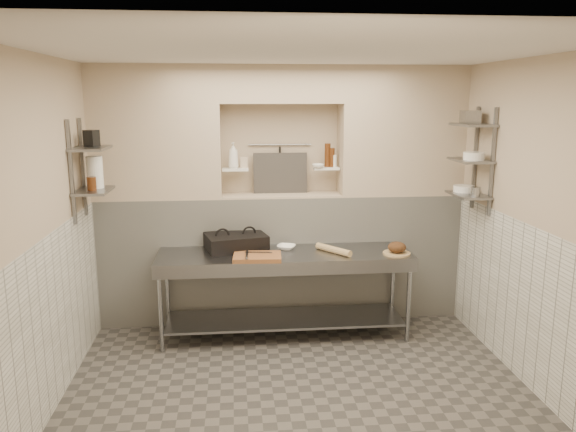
{
  "coord_description": "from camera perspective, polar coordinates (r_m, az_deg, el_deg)",
  "views": [
    {
      "loc": [
        -0.52,
        -4.34,
        2.46
      ],
      "look_at": [
        -0.01,
        0.9,
        1.35
      ],
      "focal_mm": 35.0,
      "sensor_mm": 36.0,
      "label": 1
    }
  ],
  "objects": [
    {
      "name": "box_left_upper",
      "position": [
        5.62,
        -19.33,
        7.46
      ],
      "size": [
        0.15,
        0.15,
        0.15
      ],
      "primitive_type": "cube",
      "rotation": [
        0.0,
        0.0,
        -0.42
      ],
      "color": "black",
      "rests_on": "wall_shelf_left_upper"
    },
    {
      "name": "splash_panel",
      "position": [
        6.27,
        -0.78,
        4.38
      ],
      "size": [
        0.6,
        0.08,
        0.45
      ],
      "primitive_type": "cube",
      "rotation": [
        -0.14,
        0.0,
        0.0
      ],
      "color": "#383330",
      "rests_on": "alcove_sill"
    },
    {
      "name": "shelf_rail_left_a",
      "position": [
        5.81,
        -20.11,
        4.66
      ],
      "size": [
        0.03,
        0.03,
        0.95
      ],
      "primitive_type": "cube",
      "color": "slate",
      "rests_on": "wall_left"
    },
    {
      "name": "wall_shelf_right_upper",
      "position": [
        5.89,
        18.26,
        8.79
      ],
      "size": [
        0.3,
        0.5,
        0.03
      ],
      "primitive_type": "cube",
      "color": "slate",
      "rests_on": "wall_right"
    },
    {
      "name": "alcove_shelf_right",
      "position": [
        6.22,
        3.9,
        4.86
      ],
      "size": [
        0.28,
        0.16,
        0.02
      ],
      "primitive_type": "cube",
      "color": "white",
      "rests_on": "backwall_lower"
    },
    {
      "name": "mixing_bowl",
      "position": [
        5.9,
        -0.17,
        -3.19
      ],
      "size": [
        0.24,
        0.24,
        0.05
      ],
      "primitive_type": "imported",
      "rotation": [
        0.0,
        0.0,
        -0.35
      ],
      "color": "white",
      "rests_on": "prep_table"
    },
    {
      "name": "jug_left",
      "position": [
        5.68,
        -19.03,
        4.23
      ],
      "size": [
        0.15,
        0.15,
        0.3
      ],
      "primitive_type": "cylinder",
      "color": "white",
      "rests_on": "wall_shelf_left_lower"
    },
    {
      "name": "condiment_b",
      "position": [
        6.23,
        4.03,
        6.19
      ],
      "size": [
        0.06,
        0.06,
        0.26
      ],
      "primitive_type": "cylinder",
      "color": "#47220D",
      "rests_on": "alcove_shelf_right"
    },
    {
      "name": "ceiling",
      "position": [
        4.39,
        1.28,
        17.0
      ],
      "size": [
        4.0,
        3.9,
        0.1
      ],
      "primitive_type": "cube",
      "color": "silver",
      "rests_on": "ground"
    },
    {
      "name": "jar_alcove",
      "position": [
        6.18,
        -4.5,
        5.48
      ],
      "size": [
        0.08,
        0.08,
        0.12
      ],
      "primitive_type": "cube",
      "color": "tan",
      "rests_on": "alcove_shelf_left"
    },
    {
      "name": "bowl_alcove",
      "position": [
        6.14,
        3.08,
        5.1
      ],
      "size": [
        0.17,
        0.17,
        0.04
      ],
      "primitive_type": "imported",
      "rotation": [
        0.0,
        0.0,
        -0.31
      ],
      "color": "white",
      "rests_on": "alcove_shelf_right"
    },
    {
      "name": "backwall_pillar_right",
      "position": [
        6.37,
        11.38,
        8.44
      ],
      "size": [
        1.35,
        0.4,
        1.4
      ],
      "primitive_type": "cube",
      "color": "tan",
      "rests_on": "backwall_lower"
    },
    {
      "name": "basket_right",
      "position": [
        5.95,
        18.03,
        9.56
      ],
      "size": [
        0.18,
        0.21,
        0.13
      ],
      "primitive_type": "cube",
      "rotation": [
        0.0,
        0.0,
        -0.11
      ],
      "color": "gray",
      "rests_on": "wall_shelf_right_upper"
    },
    {
      "name": "backwall_header",
      "position": [
        6.11,
        -0.73,
        13.22
      ],
      "size": [
        1.3,
        0.4,
        0.4
      ],
      "primitive_type": "cube",
      "color": "tan",
      "rests_on": "backwall_lower"
    },
    {
      "name": "wainscot_left",
      "position": [
        4.91,
        -22.98,
        -10.09
      ],
      "size": [
        0.02,
        3.9,
        1.4
      ],
      "primitive_type": "cube",
      "color": "silver",
      "rests_on": "floor"
    },
    {
      "name": "utensil_rail",
      "position": [
        6.3,
        -0.84,
        7.26
      ],
      "size": [
        0.7,
        0.02,
        0.02
      ],
      "primitive_type": "cylinder",
      "rotation": [
        0.0,
        1.57,
        0.0
      ],
      "color": "gray",
      "rests_on": "wall_back"
    },
    {
      "name": "wall_right",
      "position": [
        5.15,
        24.48,
        -1.05
      ],
      "size": [
        0.1,
        3.9,
        2.8
      ],
      "primitive_type": "cube",
      "color": "tan",
      "rests_on": "ground"
    },
    {
      "name": "canister_right",
      "position": [
        5.8,
        18.5,
        2.35
      ],
      "size": [
        0.09,
        0.09,
        0.09
      ],
      "primitive_type": "cylinder",
      "color": "gray",
      "rests_on": "wall_shelf_right_lower"
    },
    {
      "name": "cutting_board",
      "position": [
        5.56,
        -3.14,
        -4.17
      ],
      "size": [
        0.49,
        0.36,
        0.04
      ],
      "primitive_type": "cube",
      "rotation": [
        0.0,
        0.0,
        -0.06
      ],
      "color": "brown",
      "rests_on": "prep_table"
    },
    {
      "name": "wall_left",
      "position": [
        4.72,
        -24.36,
        -2.14
      ],
      "size": [
        0.1,
        3.9,
        2.8
      ],
      "primitive_type": "cube",
      "color": "tan",
      "rests_on": "ground"
    },
    {
      "name": "condiment_c",
      "position": [
        6.24,
        4.62,
        5.6
      ],
      "size": [
        0.08,
        0.08,
        0.13
      ],
      "primitive_type": "cylinder",
      "color": "white",
      "rests_on": "alcove_shelf_right"
    },
    {
      "name": "panini_press",
      "position": [
        5.9,
        -5.3,
        -2.65
      ],
      "size": [
        0.7,
        0.57,
        0.17
      ],
      "rotation": [
        0.0,
        0.0,
        0.24
      ],
      "color": "black",
      "rests_on": "prep_table"
    },
    {
      "name": "wall_shelf_left_upper",
      "position": [
        5.57,
        -19.41,
        6.5
      ],
      "size": [
        0.3,
        0.5,
        0.03
      ],
      "primitive_type": "cube",
      "color": "slate",
      "rests_on": "wall_left"
    },
    {
      "name": "shelf_rail_right_b",
      "position": [
        5.79,
        20.06,
        5.14
      ],
      "size": [
        0.03,
        0.03,
        1.05
      ],
      "primitive_type": "cube",
      "color": "slate",
      "rests_on": "wall_right"
    },
    {
      "name": "jar_left",
      "position": [
        5.55,
        -19.32,
        3.12
      ],
      "size": [
        0.09,
        0.09,
        0.13
      ],
      "primitive_type": "cylinder",
      "color": "#47220D",
      "rests_on": "wall_shelf_left_lower"
    },
    {
      "name": "knife_blade",
      "position": [
        5.62,
        -3.02,
        -3.71
      ],
      "size": [
        0.27,
        0.07,
        0.01
      ],
      "primitive_type": "cube",
      "rotation": [
        0.0,
        0.0,
        -0.14
      ],
      "color": "gray",
      "rests_on": "cutting_board"
    },
    {
      "name": "bowl_right",
      "position": [
        6.05,
        17.45,
        2.66
      ],
      "size": [
        0.21,
        0.21,
        0.06
      ],
      "primitive_type": "cylinder",
      "color": "white",
      "rests_on": "wall_shelf_right_lower"
    },
    {
      "name": "tongs",
      "position": [
        5.52,
        -4.19,
        -3.93
      ],
      "size": [
        0.04,
        0.26,
        0.02
      ],
      "primitive_type": "cylinder",
      "rotation": [
        1.57,
        0.0,
        -0.05
      ],
      "color": "gray",
      "rests_on": "cutting_board"
    },
    {
      "name": "bowl_right_mid",
      "position": [
        5.84,
        18.36,
        5.81
      ],
      "size": [
        0.2,
        0.2,
        0.08
      ],
      "primitive_type": "cylinder",
      "color": "white",
      "rests_on": "wall_shelf_right_mid"
    },
    {
      "name": "shelf_rail_right_a",
      "position": [
        6.15,
        18.46,
        5.6
      ],
      "size": [
        0.03,
        0.03,
        1.05
      ],
      "primitive_type": "cube",
      "color": "slate",
      "rests_on": "wall_right"
    },
    {
      "name": "wainscot_right",
      "position": [
        5.31,
        23.26,
        -8.45
      ],
      "size": [
        0.02,
        3.9,
        1.4
      ],
      "primitive_type": "cube",
      "color": "silver",
      "rests_on": "floor"
    },
    {
      "name": "hanging_steel",
      "position": [
        6.3,
        -0.82,
        5.71
      ],
      "size": [
        0.02,
        0.02,
        0.3
      ],
      "primitive_type": "cylinder",
      "color": "black",
      "rests_on": "utensil_rail"
    },
    {
      "name": "wall_shelf_right_lower",
      "position": [
        5.96,
        17.83,
        2.06
      ],
      "size": [
        0.3,
        0.5,
        0.02
      ],
      "primitive_type": "cube",
      "color": "slate",
      "rests_on": "wall_right"
    },
    {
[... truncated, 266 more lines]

